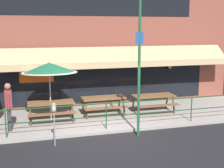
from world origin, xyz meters
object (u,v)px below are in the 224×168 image
Objects in this scene: patio_umbrella_left at (49,68)px; picnic_table_right at (153,99)px; parking_meter_near at (54,111)px; picnic_table_left at (51,106)px; street_sign_pole at (139,67)px; picnic_table_centre at (103,101)px; pedestrian_walking at (9,104)px.

picnic_table_right is at bearing -0.55° from patio_umbrella_left.
picnic_table_right is 1.27× the size of parking_meter_near.
patio_umbrella_left reaches higher than picnic_table_left.
picnic_table_right is at bearing 29.45° from parking_meter_near.
street_sign_pole reaches higher than parking_meter_near.
parking_meter_near reaches higher than picnic_table_left.
picnic_table_right is at bearing -4.96° from picnic_table_centre.
pedestrian_walking is at bearing -150.69° from patio_umbrella_left.
patio_umbrella_left is at bearing -176.14° from picnic_table_centre.
picnic_table_right is 1.05× the size of pedestrian_walking.
parking_meter_near is at bearing -130.14° from picnic_table_centre.
picnic_table_left is at bearing -173.00° from picnic_table_centre.
patio_umbrella_left reaches higher than picnic_table_centre.
picnic_table_centre is at bearing 175.04° from picnic_table_right.
picnic_table_centre is at bearing 49.86° from parking_meter_near.
picnic_table_left is at bearing -178.97° from picnic_table_right.
street_sign_pole reaches higher than picnic_table_right.
picnic_table_centre is 3.13m from street_sign_pole.
patio_umbrella_left is at bearing 29.31° from pedestrian_walking.
pedestrian_walking is at bearing -172.12° from picnic_table_right.
parking_meter_near is (-4.48, -2.53, 0.44)m from picnic_table_right.
pedestrian_walking is at bearing 129.79° from parking_meter_near.
picnic_table_left is at bearing 87.52° from parking_meter_near.
street_sign_pole is at bearing -40.77° from patio_umbrella_left.
parking_meter_near is at bearing -50.21° from pedestrian_walking.
picnic_table_left is 1.73m from pedestrian_walking.
street_sign_pole is (0.61, -2.55, 1.70)m from picnic_table_centre.
parking_meter_near is at bearing -92.36° from patio_umbrella_left.
pedestrian_walking is 4.78m from street_sign_pole.
patio_umbrella_left is at bearing 179.45° from picnic_table_right.
parking_meter_near reaches higher than picnic_table_centre.
picnic_table_right is 3.31m from street_sign_pole.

